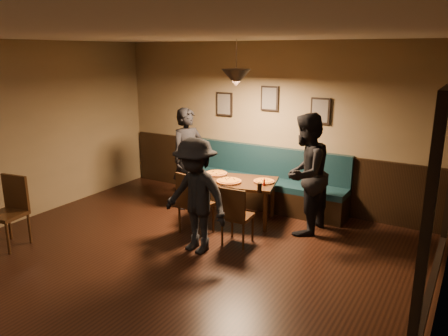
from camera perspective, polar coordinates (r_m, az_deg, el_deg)
name	(u,v)px	position (r m, az deg, el deg)	size (l,w,h in m)	color
floor	(137,287)	(5.27, -11.34, -15.13)	(7.00, 7.00, 0.00)	black
ceiling	(122,33)	(4.57, -13.22, 16.88)	(7.00, 7.00, 0.00)	silver
wall_back	(270,124)	(7.61, 6.03, 5.72)	(6.00, 6.00, 0.00)	#8C704F
wall_right	(441,227)	(3.54, 26.63, -6.89)	(7.00, 7.00, 0.00)	#8C704F
wainscot	(268,175)	(7.78, 5.76, -0.87)	(5.88, 0.06, 1.00)	black
booth_bench	(261,178)	(7.54, 4.88, -1.35)	(3.00, 0.60, 1.00)	#0F232D
window_frame	(443,194)	(3.98, 26.86, -3.04)	(0.06, 2.56, 1.86)	black
window_glass	(439,193)	(3.98, 26.43, -2.98)	(2.40, 2.40, 0.00)	black
picture_left	(224,104)	(7.95, 0.05, 8.39)	(0.32, 0.04, 0.42)	black
picture_center	(270,98)	(7.52, 6.03, 9.07)	(0.32, 0.04, 0.42)	black
picture_right	(320,111)	(7.21, 12.54, 7.34)	(0.32, 0.04, 0.42)	black
pendant_lamp	(236,78)	(6.54, 1.61, 11.77)	(0.44, 0.44, 0.25)	black
dining_table	(235,201)	(6.92, 1.49, -4.29)	(1.24, 0.80, 0.67)	#321F0E
chair_near_left	(196,203)	(6.43, -3.67, -4.58)	(0.41, 0.41, 0.94)	black
chair_near_right	(238,215)	(6.08, 1.81, -6.17)	(0.38, 0.38, 0.85)	black
diner_left	(188,159)	(7.41, -4.71, 1.25)	(0.63, 0.41, 1.72)	black
diner_right	(305,174)	(6.42, 10.62, -0.82)	(0.87, 0.68, 1.79)	black
diner_front	(196,196)	(5.75, -3.74, -3.69)	(1.01, 0.58, 1.56)	black
pizza_a	(216,173)	(7.13, -1.03, -0.71)	(0.36, 0.36, 0.04)	#C48325
pizza_b	(229,181)	(6.70, 0.66, -1.74)	(0.38, 0.38, 0.04)	#D45E27
pizza_c	(264,181)	(6.73, 5.26, -1.74)	(0.32, 0.32, 0.04)	#D16227
soda_glass	(260,188)	(6.24, 4.69, -2.60)	(0.07, 0.07, 0.14)	black
tabasco_bottle	(264,182)	(6.55, 5.30, -1.83)	(0.03, 0.03, 0.12)	#930804
napkin_a	(214,172)	(7.30, -1.26, -0.48)	(0.14, 0.14, 0.01)	#1F7637
napkin_b	(197,179)	(6.89, -3.51, -1.45)	(0.14, 0.14, 0.01)	#207B35
cutlery_set	(224,187)	(6.49, -0.07, -2.47)	(0.02, 0.20, 0.00)	#B7B6BB
cafe_chair_far	(6,213)	(6.66, -26.68, -5.32)	(0.43, 0.43, 0.98)	black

